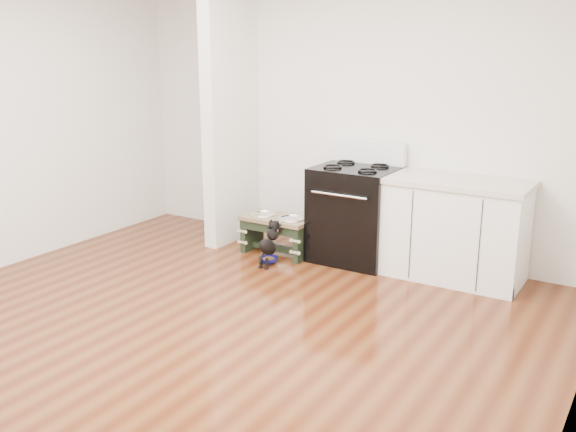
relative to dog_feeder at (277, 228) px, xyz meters
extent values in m
plane|color=#461D0C|center=(0.48, -1.90, -0.28)|extent=(5.00, 5.00, 0.00)
plane|color=silver|center=(0.48, 0.60, 1.07)|extent=(5.00, 0.00, 5.00)
cube|color=silver|center=(-0.69, 0.20, 1.07)|extent=(0.15, 0.80, 2.70)
cube|color=black|center=(0.73, 0.25, 0.18)|extent=(0.76, 0.65, 0.92)
cube|color=black|center=(0.73, -0.06, 0.12)|extent=(0.58, 0.02, 0.50)
cylinder|color=silver|center=(0.73, -0.10, 0.44)|extent=(0.56, 0.02, 0.02)
cube|color=white|center=(0.73, 0.53, 0.75)|extent=(0.76, 0.08, 0.22)
torus|color=black|center=(0.55, 0.11, 0.66)|extent=(0.18, 0.18, 0.02)
torus|color=black|center=(0.91, 0.11, 0.66)|extent=(0.18, 0.18, 0.02)
torus|color=black|center=(0.55, 0.39, 0.66)|extent=(0.18, 0.18, 0.02)
torus|color=black|center=(0.91, 0.39, 0.66)|extent=(0.18, 0.18, 0.02)
cube|color=white|center=(1.71, 0.28, 0.15)|extent=(1.20, 0.60, 0.86)
cube|color=beige|center=(1.71, 0.28, 0.61)|extent=(1.24, 0.64, 0.05)
cube|color=black|center=(1.71, 0.02, -0.23)|extent=(1.20, 0.06, 0.10)
cube|color=black|center=(-0.31, 0.01, -0.10)|extent=(0.06, 0.34, 0.35)
cube|color=black|center=(0.31, 0.01, -0.10)|extent=(0.06, 0.34, 0.35)
cube|color=black|center=(0.00, -0.15, 0.03)|extent=(0.56, 0.03, 0.09)
cube|color=black|center=(0.00, 0.01, -0.22)|extent=(0.56, 0.06, 0.06)
cube|color=brown|center=(0.00, 0.01, 0.09)|extent=(0.71, 0.38, 0.04)
cylinder|color=silver|center=(-0.16, 0.01, 0.09)|extent=(0.24, 0.24, 0.04)
cylinder|color=silver|center=(0.16, 0.01, 0.09)|extent=(0.24, 0.24, 0.04)
torus|color=silver|center=(-0.16, 0.01, 0.12)|extent=(0.27, 0.27, 0.02)
torus|color=silver|center=(0.16, 0.01, 0.12)|extent=(0.27, 0.27, 0.02)
cylinder|color=black|center=(0.09, -0.43, -0.22)|extent=(0.03, 0.03, 0.11)
cylinder|color=black|center=(0.16, -0.43, -0.22)|extent=(0.03, 0.03, 0.11)
sphere|color=black|center=(0.09, -0.44, -0.26)|extent=(0.04, 0.04, 0.04)
sphere|color=black|center=(0.16, -0.44, -0.26)|extent=(0.04, 0.04, 0.04)
ellipsoid|color=black|center=(0.13, -0.36, -0.08)|extent=(0.12, 0.29, 0.25)
sphere|color=black|center=(0.13, -0.27, 0.02)|extent=(0.12, 0.12, 0.12)
sphere|color=black|center=(0.13, -0.24, 0.10)|extent=(0.10, 0.10, 0.10)
sphere|color=black|center=(0.09, -0.17, 0.10)|extent=(0.03, 0.03, 0.03)
sphere|color=black|center=(0.16, -0.17, 0.10)|extent=(0.03, 0.03, 0.03)
cylinder|color=black|center=(0.13, -0.47, -0.16)|extent=(0.02, 0.08, 0.09)
torus|color=#C0386B|center=(0.13, -0.25, 0.06)|extent=(0.09, 0.06, 0.09)
imported|color=#0D105F|center=(0.08, -0.27, -0.25)|extent=(0.22, 0.22, 0.06)
cylinder|color=#573819|center=(0.08, -0.27, -0.24)|extent=(0.12, 0.12, 0.02)
camera|label=1|loc=(3.32, -5.17, 1.80)|focal=40.00mm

